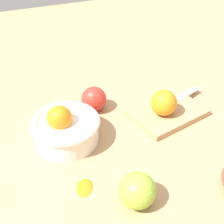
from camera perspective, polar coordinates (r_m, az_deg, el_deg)
ground_plane at (r=0.77m, az=5.46°, el=-6.61°), size 2.40×2.40×0.00m
bowl at (r=0.77m, az=-8.86°, el=-2.99°), size 0.18×0.18×0.10m
cutting_board at (r=0.88m, az=10.40°, el=-0.05°), size 0.23×0.18×0.02m
orange_on_board at (r=0.83m, az=9.83°, el=1.75°), size 0.07×0.07×0.07m
knife at (r=0.92m, az=12.29°, el=2.53°), size 0.15×0.07×0.01m
apple_front_left at (r=0.63m, az=4.85°, el=-14.63°), size 0.08×0.08×0.08m
apple_back_left at (r=0.87m, az=-3.46°, el=2.49°), size 0.07×0.07×0.07m
citrus_peel at (r=0.68m, az=-5.25°, el=-13.95°), size 0.06×0.06×0.01m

